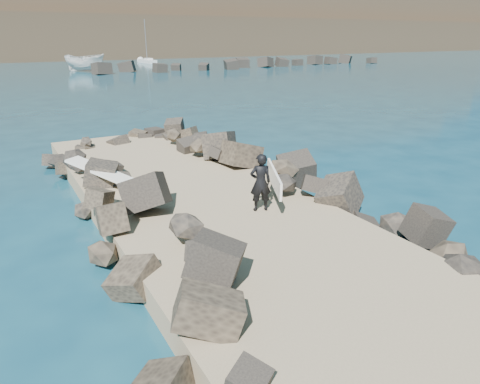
% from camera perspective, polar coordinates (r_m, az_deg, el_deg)
% --- Properties ---
extents(ground, '(800.00, 800.00, 0.00)m').
position_cam_1_polar(ground, '(12.05, -2.38, -5.28)').
color(ground, '#0F384C').
rests_on(ground, ground).
extents(jetty, '(6.00, 26.00, 0.60)m').
position_cam_1_polar(jetty, '(10.36, 2.78, -7.91)').
color(jetty, '#8C7759').
rests_on(jetty, ground).
extents(riprap_left, '(2.60, 22.00, 1.00)m').
position_cam_1_polar(riprap_left, '(9.64, -13.79, -9.46)').
color(riprap_left, black).
rests_on(riprap_left, ground).
extents(riprap_right, '(2.60, 22.00, 1.00)m').
position_cam_1_polar(riprap_right, '(12.28, 13.03, -2.76)').
color(riprap_right, black).
rests_on(riprap_right, ground).
extents(breakwater_secondary, '(52.00, 4.00, 1.20)m').
position_cam_1_polar(breakwater_secondary, '(76.17, 1.97, 16.71)').
color(breakwater_secondary, black).
rests_on(breakwater_secondary, ground).
extents(headland, '(360.00, 140.00, 32.00)m').
position_cam_1_polar(headland, '(170.68, -26.79, 21.83)').
color(headland, '#2D4919').
rests_on(headland, ground).
extents(surfboard_resting, '(1.84, 2.26, 0.08)m').
position_cam_1_polar(surfboard_resting, '(14.27, -18.13, 2.30)').
color(surfboard_resting, white).
rests_on(surfboard_resting, riprap_left).
extents(boat_imported, '(6.57, 6.61, 2.62)m').
position_cam_1_polar(boat_imported, '(71.68, -19.96, 15.93)').
color(boat_imported, silver).
rests_on(boat_imported, ground).
extents(surfer_with_board, '(1.22, 1.86, 1.62)m').
position_cam_1_polar(surfer_with_board, '(11.67, 3.01, 1.35)').
color(surfer_with_board, black).
rests_on(surfer_with_board, jetty).
extents(sailboat_d, '(1.78, 6.89, 8.26)m').
position_cam_1_polar(sailboat_d, '(90.70, -12.25, 16.68)').
color(sailboat_d, silver).
rests_on(sailboat_d, ground).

